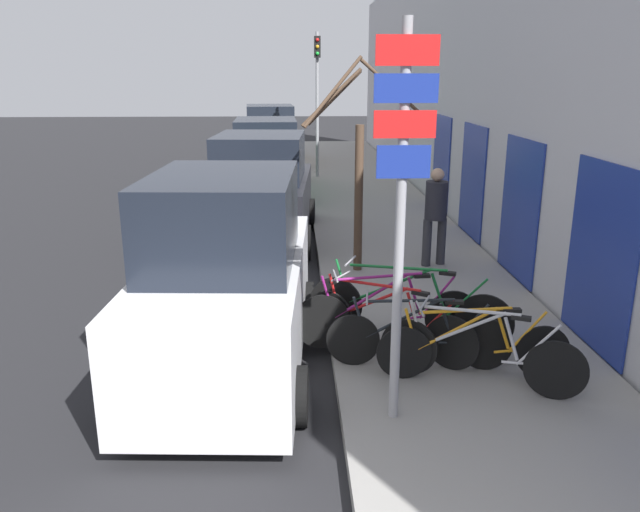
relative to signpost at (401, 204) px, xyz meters
The scene contains 17 objects.
ground_plane 7.72m from the signpost, 101.84° to the left, with size 80.00×80.00×0.00m, color black.
sidewalk_curb 10.32m from the signpost, 83.81° to the left, with size 3.20×32.00×0.15m.
building_facade 10.38m from the signpost, 74.09° to the left, with size 0.23×32.00×6.50m.
signpost is the anchor object (origin of this frame).
bicycle_0 2.11m from the signpost, 30.33° to the left, with size 2.01×0.94×0.89m.
bicycle_1 2.18m from the signpost, 37.84° to the left, with size 2.15×0.44×0.84m.
bicycle_2 2.11m from the signpost, 67.01° to the left, with size 2.11×0.44×0.85m.
bicycle_3 2.28m from the signpost, 84.27° to the left, with size 1.90×1.29×0.89m.
bicycle_4 2.43m from the signpost, 83.84° to the left, with size 2.32×0.44×0.95m.
bicycle_5 2.57m from the signpost, 76.16° to the left, with size 2.44×1.02×0.99m.
parked_car_0 2.59m from the signpost, 139.79° to the left, with size 2.12×4.32×2.36m.
parked_car_1 7.52m from the signpost, 102.56° to the left, with size 2.30×4.23×2.26m.
parked_car_2 12.54m from the signpost, 97.90° to the left, with size 2.17×4.73×2.20m.
parked_car_3 18.60m from the signpost, 95.61° to the left, with size 2.31×4.50×2.28m.
pedestrian_near 5.38m from the signpost, 73.41° to the left, with size 0.43×0.38×1.72m.
street_tree 4.82m from the signpost, 88.94° to the left, with size 2.17×0.63×3.54m.
traffic_light 14.97m from the signpost, 90.64° to the left, with size 0.20×0.30×4.50m.
Camera 1 is at (0.55, -1.46, 3.41)m, focal length 35.00 mm.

